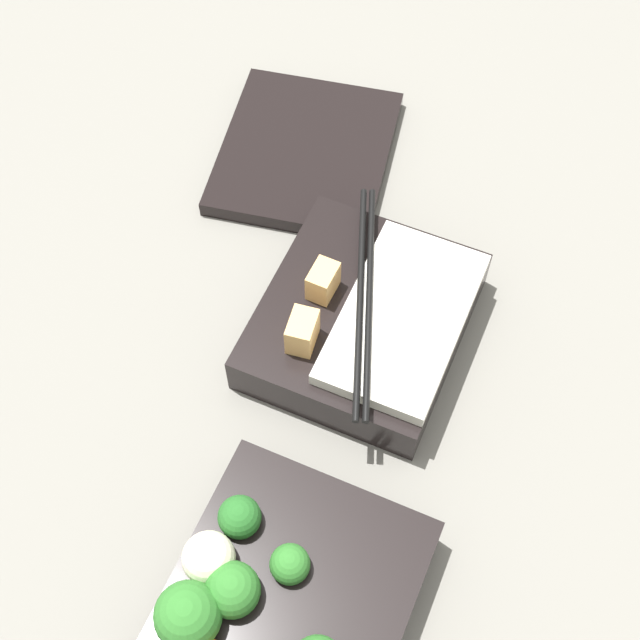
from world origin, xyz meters
TOP-DOWN VIEW (x-y plane):
  - ground_plane at (0.00, 0.00)m, footprint 3.00×3.00m
  - bento_tray_vegetable at (-0.11, -0.01)m, footprint 0.18×0.15m
  - bento_tray_rice at (0.12, 0.01)m, footprint 0.20×0.15m
  - bento_lid at (0.27, 0.14)m, footprint 0.20×0.18m

SIDE VIEW (x-z plane):
  - ground_plane at x=0.00m, z-range 0.00..0.00m
  - bento_lid at x=0.27m, z-range 0.00..0.01m
  - bento_tray_rice at x=0.12m, z-range -0.01..0.06m
  - bento_tray_vegetable at x=-0.11m, z-range -0.01..0.06m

